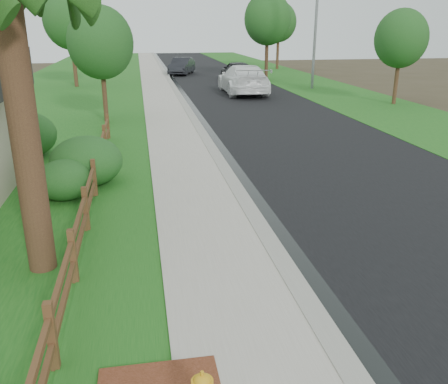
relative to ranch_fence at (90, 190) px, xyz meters
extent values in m
plane|color=#39311F|center=(3.60, -6.40, -0.62)|extent=(120.00, 120.00, 0.00)
cube|color=black|center=(8.20, 28.60, -0.61)|extent=(8.00, 90.00, 0.02)
cube|color=gray|center=(4.00, 28.60, -0.56)|extent=(0.40, 90.00, 0.12)
cube|color=black|center=(4.35, 28.60, -0.60)|extent=(0.50, 90.00, 0.00)
cube|color=#A89F92|center=(2.70, 28.60, -0.57)|extent=(2.20, 90.00, 0.10)
cube|color=#195418|center=(0.80, 28.60, -0.59)|extent=(1.60, 90.00, 0.06)
cube|color=#195418|center=(-4.40, 28.60, -0.60)|extent=(9.00, 90.00, 0.04)
cube|color=#195418|center=(15.10, 28.60, -0.60)|extent=(6.00, 90.00, 0.04)
cube|color=#53351B|center=(0.00, -6.00, -0.07)|extent=(0.12, 0.12, 1.10)
cube|color=#53351B|center=(0.00, -3.60, -0.07)|extent=(0.12, 0.12, 1.10)
cube|color=#53351B|center=(0.00, -1.20, -0.07)|extent=(0.12, 0.12, 1.10)
cube|color=#53351B|center=(0.00, 1.20, -0.07)|extent=(0.12, 0.12, 1.10)
cube|color=#53351B|center=(0.00, 3.60, -0.07)|extent=(0.12, 0.12, 1.10)
cube|color=#53351B|center=(0.00, 6.00, -0.07)|extent=(0.12, 0.12, 1.10)
cube|color=#53351B|center=(0.00, 8.40, -0.07)|extent=(0.12, 0.12, 1.10)
cube|color=#53351B|center=(0.00, -7.20, 0.23)|extent=(0.08, 2.35, 0.10)
cube|color=#53351B|center=(0.00, -4.80, -0.17)|extent=(0.08, 2.35, 0.10)
cube|color=#53351B|center=(0.00, -4.80, 0.23)|extent=(0.08, 2.35, 0.10)
cube|color=#53351B|center=(0.00, -2.40, -0.17)|extent=(0.08, 2.35, 0.10)
cube|color=#53351B|center=(0.00, -2.40, 0.23)|extent=(0.08, 2.35, 0.10)
cube|color=#53351B|center=(0.00, 0.00, -0.17)|extent=(0.08, 2.35, 0.10)
cube|color=#53351B|center=(0.00, 0.00, 0.23)|extent=(0.08, 2.35, 0.10)
cube|color=#53351B|center=(0.00, 2.40, -0.17)|extent=(0.08, 2.35, 0.10)
cube|color=#53351B|center=(0.00, 2.40, 0.23)|extent=(0.08, 2.35, 0.10)
cube|color=#53351B|center=(0.00, 4.80, -0.17)|extent=(0.08, 2.35, 0.10)
cube|color=#53351B|center=(0.00, 4.80, 0.23)|extent=(0.08, 2.35, 0.10)
cube|color=#53351B|center=(0.00, 7.20, -0.17)|extent=(0.08, 2.35, 0.10)
cube|color=#53351B|center=(0.00, 7.20, 0.23)|extent=(0.08, 2.35, 0.10)
cylinder|color=#3E2419|center=(-0.70, -2.90, 2.13)|extent=(0.52, 0.52, 5.50)
cylinder|color=yellow|center=(1.90, -7.24, -0.03)|extent=(0.27, 0.27, 0.04)
ellipsoid|color=yellow|center=(1.90, -7.24, -0.02)|extent=(0.22, 0.22, 0.16)
cylinder|color=yellow|center=(1.90, -7.24, 0.09)|extent=(0.05, 0.05, 0.06)
imported|color=white|center=(8.57, 21.24, 0.39)|extent=(2.86, 6.85, 1.98)
imported|color=black|center=(9.69, 28.90, 0.26)|extent=(2.32, 5.12, 1.71)
imported|color=black|center=(5.60, 35.70, 0.19)|extent=(3.12, 5.08, 1.58)
cylinder|color=gray|center=(14.28, 22.95, 4.40)|extent=(0.20, 0.20, 10.03)
ellipsoid|color=brown|center=(-0.30, 2.15, -0.20)|extent=(1.46, 1.26, 0.83)
ellipsoid|color=#1B4C1B|center=(-0.30, 2.32, 0.13)|extent=(2.74, 2.74, 1.49)
ellipsoid|color=#1B4C1B|center=(-0.80, 1.18, -0.06)|extent=(1.74, 1.74, 1.11)
ellipsoid|color=#1B4C1B|center=(-2.90, 5.84, 0.24)|extent=(2.87, 2.87, 1.72)
cylinder|color=#3E2419|center=(-0.30, 12.31, 1.04)|extent=(0.23, 0.23, 3.31)
ellipsoid|color=#1B4C1B|center=(-0.30, 12.31, 3.17)|extent=(3.10, 3.10, 3.41)
cylinder|color=#3E2419|center=(16.60, 15.00, 1.06)|extent=(0.23, 0.23, 3.35)
ellipsoid|color=#1B4C1B|center=(16.60, 15.00, 3.21)|extent=(3.06, 3.06, 3.37)
cylinder|color=#3E2419|center=(-3.40, 27.29, 1.55)|extent=(0.30, 0.30, 4.33)
ellipsoid|color=#1B4C1B|center=(-3.40, 27.29, 4.33)|extent=(3.99, 3.99, 4.39)
cylinder|color=#3E2419|center=(12.60, 30.18, 1.60)|extent=(0.30, 0.30, 4.44)
ellipsoid|color=#1B4C1B|center=(12.60, 30.18, 4.46)|extent=(4.02, 4.02, 4.42)
cylinder|color=#3E2419|center=(16.40, 39.79, 1.51)|extent=(0.29, 0.29, 4.26)
ellipsoid|color=#1B4C1B|center=(16.40, 39.79, 4.25)|extent=(3.76, 3.76, 4.14)
camera|label=1|loc=(1.36, -11.74, 3.95)|focal=38.00mm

